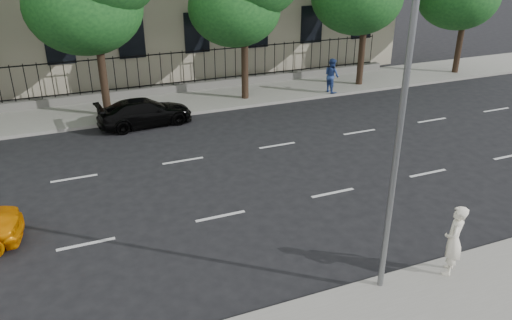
% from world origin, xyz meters
% --- Properties ---
extents(ground, '(120.00, 120.00, 0.00)m').
position_xyz_m(ground, '(0.00, 0.00, 0.00)').
color(ground, black).
rests_on(ground, ground).
extents(far_sidewalk, '(60.00, 4.00, 0.15)m').
position_xyz_m(far_sidewalk, '(0.00, 14.00, 0.07)').
color(far_sidewalk, gray).
rests_on(far_sidewalk, ground).
extents(lane_markings, '(49.60, 4.62, 0.01)m').
position_xyz_m(lane_markings, '(0.00, 4.75, 0.01)').
color(lane_markings, silver).
rests_on(lane_markings, ground).
extents(iron_fence, '(30.00, 0.50, 2.20)m').
position_xyz_m(iron_fence, '(0.00, 15.70, 0.65)').
color(iron_fence, slate).
rests_on(iron_fence, far_sidewalk).
extents(street_light, '(0.25, 3.32, 8.05)m').
position_xyz_m(street_light, '(2.50, -1.77, 5.15)').
color(street_light, slate).
rests_on(street_light, near_sidewalk).
extents(black_sedan, '(4.39, 2.10, 1.23)m').
position_xyz_m(black_sedan, '(-0.54, 11.50, 0.62)').
color(black_sedan, black).
rests_on(black_sedan, ground).
extents(woman_near, '(0.82, 0.79, 1.89)m').
position_xyz_m(woman_near, '(4.39, -2.54, 1.10)').
color(woman_near, white).
rests_on(woman_near, near_sidewalk).
extents(pedestrian_far, '(0.78, 0.95, 1.83)m').
position_xyz_m(pedestrian_far, '(9.68, 12.40, 1.06)').
color(pedestrian_far, navy).
rests_on(pedestrian_far, far_sidewalk).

